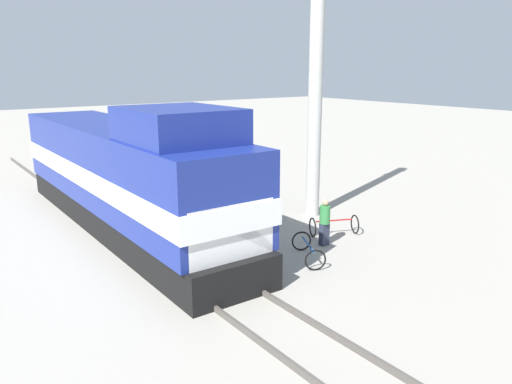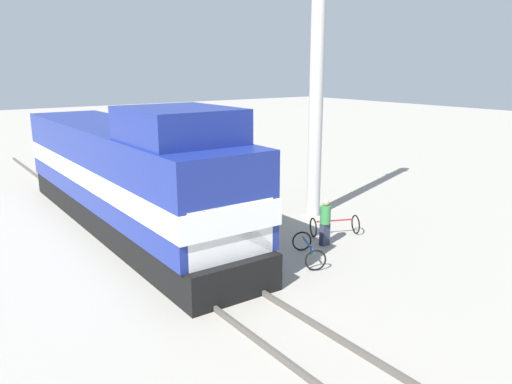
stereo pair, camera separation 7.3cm
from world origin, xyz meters
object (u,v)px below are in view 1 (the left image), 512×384
(locomotive, at_px, (127,176))
(billboard_sign, at_px, (199,128))
(vendor_umbrella, at_px, (228,164))
(bicycle_spare, at_px, (308,250))
(person_bystander, at_px, (325,221))
(bicycle, at_px, (334,225))
(utility_pole, at_px, (316,67))

(locomotive, bearing_deg, billboard_sign, 38.05)
(vendor_umbrella, distance_m, bicycle_spare, 6.38)
(billboard_sign, xyz_separation_m, person_bystander, (-0.68, -9.29, -2.04))
(locomotive, xyz_separation_m, billboard_sign, (5.24, 4.10, 0.90))
(locomotive, distance_m, bicycle, 7.41)
(utility_pole, height_order, bicycle, utility_pole)
(vendor_umbrella, bearing_deg, locomotive, -176.95)
(bicycle, bearing_deg, utility_pole, 178.35)
(locomotive, bearing_deg, vendor_umbrella, 3.05)
(vendor_umbrella, distance_m, person_bystander, 5.53)
(billboard_sign, bearing_deg, person_bystander, -94.18)
(person_bystander, distance_m, bicycle_spare, 1.55)
(locomotive, xyz_separation_m, bicycle, (5.54, -4.65, -1.63))
(locomotive, bearing_deg, bicycle, -40.04)
(billboard_sign, distance_m, person_bystander, 9.54)
(utility_pole, relative_size, person_bystander, 7.26)
(locomotive, height_order, vendor_umbrella, locomotive)
(billboard_sign, bearing_deg, bicycle_spare, -101.22)
(billboard_sign, bearing_deg, bicycle, -88.08)
(locomotive, relative_size, bicycle, 8.58)
(locomotive, distance_m, billboard_sign, 6.72)
(locomotive, height_order, billboard_sign, locomotive)
(locomotive, distance_m, vendor_umbrella, 4.36)
(bicycle_spare, bearing_deg, person_bystander, 54.18)
(locomotive, height_order, bicycle, locomotive)
(person_bystander, distance_m, bicycle, 1.21)
(person_bystander, bearing_deg, utility_pole, 54.42)
(billboard_sign, height_order, person_bystander, billboard_sign)
(locomotive, xyz_separation_m, person_bystander, (4.56, -5.19, -1.14))
(utility_pole, distance_m, vendor_umbrella, 5.12)
(locomotive, distance_m, bicycle_spare, 6.91)
(bicycle, bearing_deg, billboard_sign, -155.19)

